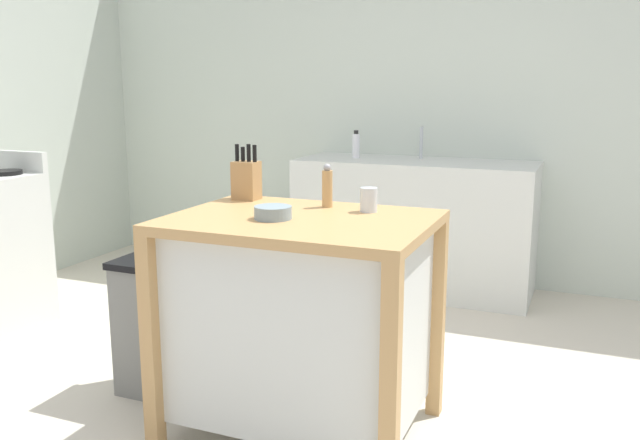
{
  "coord_description": "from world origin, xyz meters",
  "views": [
    {
      "loc": [
        1.04,
        -2.26,
        1.41
      ],
      "look_at": [
        -0.0,
        0.26,
        0.85
      ],
      "focal_mm": 37.49,
      "sensor_mm": 36.0,
      "label": 1
    }
  ],
  "objects_px": {
    "kitchen_island": "(301,314)",
    "drinking_cup": "(369,200)",
    "knife_block": "(246,179)",
    "bowl_ceramic_wide": "(273,212)",
    "trash_bin": "(159,326)",
    "sink_faucet": "(421,143)",
    "pepper_grinder": "(327,187)",
    "bottle_hand_soap": "(356,145)"
  },
  "relations": [
    {
      "from": "pepper_grinder",
      "to": "knife_block",
      "type": "bearing_deg",
      "value": 174.77
    },
    {
      "from": "kitchen_island",
      "to": "bowl_ceramic_wide",
      "type": "bearing_deg",
      "value": -138.38
    },
    {
      "from": "kitchen_island",
      "to": "drinking_cup",
      "type": "xyz_separation_m",
      "value": [
        0.21,
        0.2,
        0.44
      ]
    },
    {
      "from": "bowl_ceramic_wide",
      "to": "trash_bin",
      "type": "relative_size",
      "value": 0.23
    },
    {
      "from": "bowl_ceramic_wide",
      "to": "sink_faucet",
      "type": "bearing_deg",
      "value": 89.75
    },
    {
      "from": "kitchen_island",
      "to": "sink_faucet",
      "type": "height_order",
      "value": "sink_faucet"
    },
    {
      "from": "kitchen_island",
      "to": "pepper_grinder",
      "type": "xyz_separation_m",
      "value": [
        0.02,
        0.24,
        0.48
      ]
    },
    {
      "from": "sink_faucet",
      "to": "bottle_hand_soap",
      "type": "distance_m",
      "value": 0.45
    },
    {
      "from": "drinking_cup",
      "to": "trash_bin",
      "type": "bearing_deg",
      "value": -172.18
    },
    {
      "from": "bowl_ceramic_wide",
      "to": "drinking_cup",
      "type": "xyz_separation_m",
      "value": [
        0.29,
        0.28,
        0.02
      ]
    },
    {
      "from": "drinking_cup",
      "to": "trash_bin",
      "type": "height_order",
      "value": "drinking_cup"
    },
    {
      "from": "knife_block",
      "to": "bowl_ceramic_wide",
      "type": "height_order",
      "value": "knife_block"
    },
    {
      "from": "pepper_grinder",
      "to": "sink_faucet",
      "type": "bearing_deg",
      "value": 92.61
    },
    {
      "from": "knife_block",
      "to": "bowl_ceramic_wide",
      "type": "relative_size",
      "value": 1.71
    },
    {
      "from": "bowl_ceramic_wide",
      "to": "drinking_cup",
      "type": "bearing_deg",
      "value": 43.3
    },
    {
      "from": "kitchen_island",
      "to": "bottle_hand_soap",
      "type": "bearing_deg",
      "value": 103.61
    },
    {
      "from": "kitchen_island",
      "to": "sink_faucet",
      "type": "distance_m",
      "value": 2.26
    },
    {
      "from": "kitchen_island",
      "to": "knife_block",
      "type": "distance_m",
      "value": 0.68
    },
    {
      "from": "trash_bin",
      "to": "pepper_grinder",
      "type": "bearing_deg",
      "value": 12.28
    },
    {
      "from": "kitchen_island",
      "to": "trash_bin",
      "type": "distance_m",
      "value": 0.77
    },
    {
      "from": "drinking_cup",
      "to": "bottle_hand_soap",
      "type": "distance_m",
      "value": 1.99
    },
    {
      "from": "trash_bin",
      "to": "sink_faucet",
      "type": "distance_m",
      "value": 2.34
    },
    {
      "from": "knife_block",
      "to": "sink_faucet",
      "type": "height_order",
      "value": "knife_block"
    },
    {
      "from": "knife_block",
      "to": "drinking_cup",
      "type": "height_order",
      "value": "knife_block"
    },
    {
      "from": "drinking_cup",
      "to": "sink_faucet",
      "type": "bearing_deg",
      "value": 98.08
    },
    {
      "from": "kitchen_island",
      "to": "drinking_cup",
      "type": "relative_size",
      "value": 10.26
    },
    {
      "from": "sink_faucet",
      "to": "bottle_hand_soap",
      "type": "bearing_deg",
      "value": -162.02
    },
    {
      "from": "kitchen_island",
      "to": "sink_faucet",
      "type": "relative_size",
      "value": 4.6
    },
    {
      "from": "drinking_cup",
      "to": "trash_bin",
      "type": "distance_m",
      "value": 1.15
    },
    {
      "from": "pepper_grinder",
      "to": "drinking_cup",
      "type": "bearing_deg",
      "value": -10.15
    },
    {
      "from": "drinking_cup",
      "to": "pepper_grinder",
      "type": "height_order",
      "value": "pepper_grinder"
    },
    {
      "from": "knife_block",
      "to": "bottle_hand_soap",
      "type": "height_order",
      "value": "knife_block"
    },
    {
      "from": "kitchen_island",
      "to": "sink_faucet",
      "type": "bearing_deg",
      "value": 91.88
    },
    {
      "from": "kitchen_island",
      "to": "knife_block",
      "type": "bearing_deg",
      "value": 144.51
    },
    {
      "from": "kitchen_island",
      "to": "trash_bin",
      "type": "bearing_deg",
      "value": 174.48
    },
    {
      "from": "knife_block",
      "to": "drinking_cup",
      "type": "relative_size",
      "value": 2.51
    },
    {
      "from": "knife_block",
      "to": "kitchen_island",
      "type": "bearing_deg",
      "value": -35.49
    },
    {
      "from": "pepper_grinder",
      "to": "trash_bin",
      "type": "xyz_separation_m",
      "value": [
        -0.76,
        -0.17,
        -0.67
      ]
    },
    {
      "from": "kitchen_island",
      "to": "trash_bin",
      "type": "height_order",
      "value": "kitchen_island"
    },
    {
      "from": "trash_bin",
      "to": "sink_faucet",
      "type": "relative_size",
      "value": 2.86
    },
    {
      "from": "knife_block",
      "to": "trash_bin",
      "type": "xyz_separation_m",
      "value": [
        -0.36,
        -0.2,
        -0.67
      ]
    },
    {
      "from": "kitchen_island",
      "to": "knife_block",
      "type": "relative_size",
      "value": 4.09
    }
  ]
}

